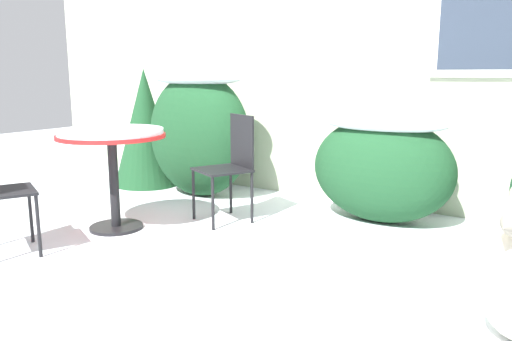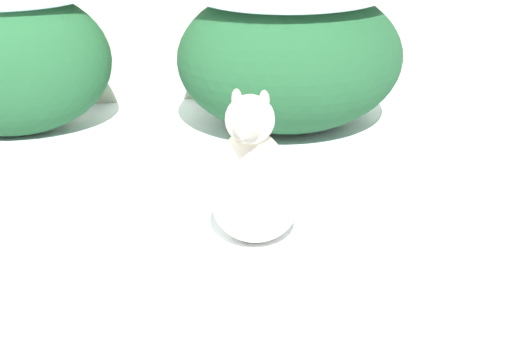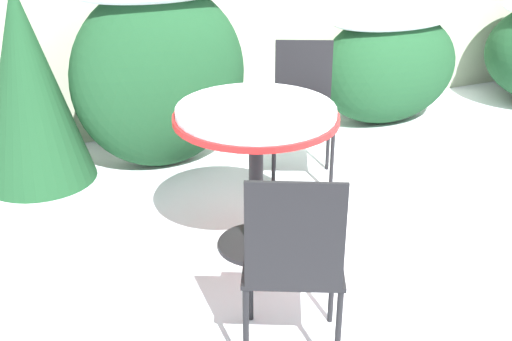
% 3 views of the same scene
% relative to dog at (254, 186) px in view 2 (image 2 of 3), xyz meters
% --- Properties ---
extents(shrub_middle, '(1.16, 0.62, 0.86)m').
position_rel_dog_xyz_m(shrub_middle, '(-1.18, 1.50, 0.19)').
color(shrub_middle, '#194223').
rests_on(shrub_middle, ground_plane).
extents(shrub_right, '(1.31, 1.06, 0.86)m').
position_rel_dog_xyz_m(shrub_right, '(0.42, 1.35, 0.19)').
color(shrub_right, '#194223').
rests_on(shrub_right, ground_plane).
extents(dog, '(0.50, 0.64, 0.73)m').
position_rel_dog_xyz_m(dog, '(0.00, 0.00, 0.00)').
color(dog, beige).
rests_on(dog, ground_plane).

